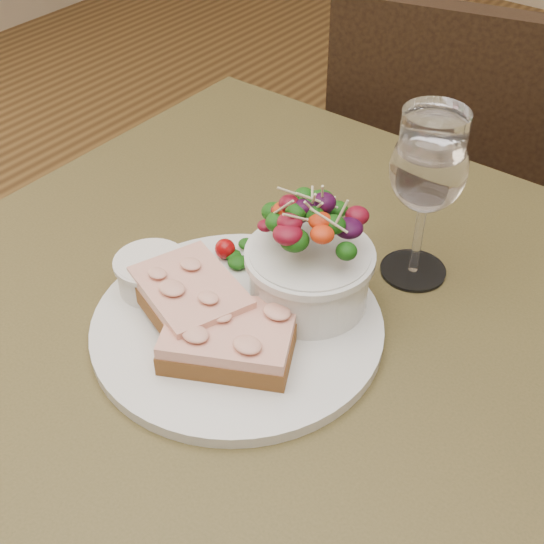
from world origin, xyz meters
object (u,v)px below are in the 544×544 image
Objects in this scene: sandwich_front at (229,338)px; ramekin at (151,272)px; dinner_plate at (237,326)px; salad_bowl at (310,253)px; cafe_table at (278,396)px; wine_glass at (428,173)px; chair_far at (449,285)px; sandwich_back at (191,297)px.

sandwich_front is 0.12m from ramekin.
dinner_plate is 0.10m from salad_bowl.
dinner_plate reaches higher than cafe_table.
wine_glass is (0.19, 0.20, 0.09)m from ramekin.
dinner_plate is 0.04m from sandwich_front.
sandwich_front is (-0.01, -0.06, 0.13)m from cafe_table.
ramekin is at bearing 72.78° from chair_far.
sandwich_back is 1.06× the size of salad_bowl.
sandwich_front is 0.25m from wine_glass.
sandwich_front is (0.02, -0.03, 0.02)m from dinner_plate.
salad_bowl reaches higher than sandwich_front.
ramekin is at bearing -172.56° from dinner_plate.
dinner_plate is 2.23× the size of salad_bowl.
chair_far is 5.14× the size of wine_glass.
chair_far is 0.85m from dinner_plate.
ramekin is (-0.06, 0.01, -0.00)m from sandwich_back.
cafe_table is at bearing 54.22° from sandwich_front.
wine_glass reaches higher than sandwich_back.
salad_bowl is at bearing 30.71° from ramekin.
wine_glass reaches higher than cafe_table.
sandwich_front is at bearing -60.41° from dinner_plate.
salad_bowl reaches higher than ramekin.
salad_bowl is 0.14m from wine_glass.
wine_glass is (0.07, 0.22, 0.10)m from sandwich_front.
sandwich_back is (0.02, -0.73, 0.49)m from chair_far.
chair_far is at bearing 97.53° from cafe_table.
sandwich_back is at bearing -154.90° from dinner_plate.
dinner_plate is at bearing 92.61° from sandwich_front.
cafe_table is 0.28m from wine_glass.
cafe_table is at bearing -100.42° from salad_bowl.
cafe_table is at bearing 44.41° from dinner_plate.
dinner_plate is at bearing 7.44° from ramekin.
sandwich_back is at bearing -5.84° from ramekin.
chair_far is 0.80m from wine_glass.
cafe_table is 0.19m from ramekin.
salad_bowl is at bearing 69.09° from sandwich_back.
ramekin is 0.29m from wine_glass.
ramekin is at bearing -165.27° from sandwich_back.
cafe_table is 0.11m from dinner_plate.
sandwich_back is at bearing -131.47° from salad_bowl.
ramekin is (-0.10, -0.01, 0.03)m from dinner_plate.
wine_glass is at bearing 92.06° from chair_far.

